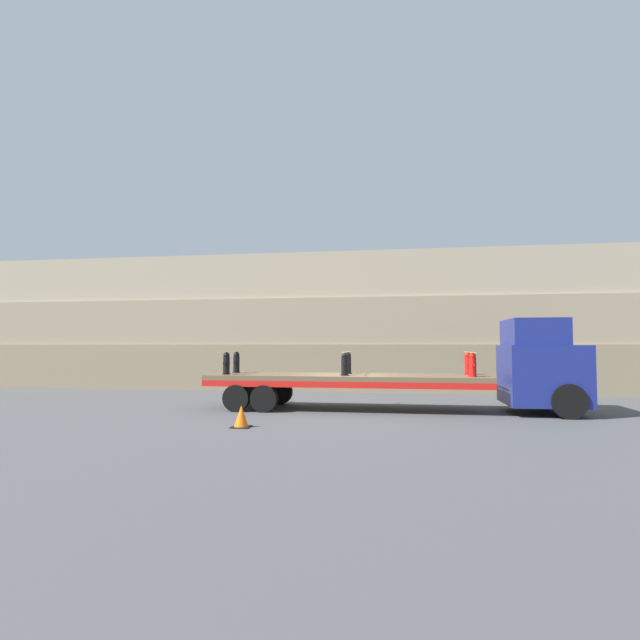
# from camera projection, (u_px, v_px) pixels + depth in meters

# --- Properties ---
(ground_plane) EXTENTS (120.00, 120.00, 0.00)m
(ground_plane) POSITION_uv_depth(u_px,v_px,m) (346.00, 409.00, 16.78)
(ground_plane) COLOR #474749
(rock_cliff) EXTENTS (60.00, 3.30, 6.58)m
(rock_cliff) POSITION_uv_depth(u_px,v_px,m) (362.00, 322.00, 24.39)
(rock_cliff) COLOR #84755B
(rock_cliff) RESTS_ON ground_plane
(truck_cab) EXTENTS (2.34, 2.61, 2.99)m
(truck_cab) POSITION_uv_depth(u_px,v_px,m) (544.00, 366.00, 15.86)
(truck_cab) COLOR navy
(truck_cab) RESTS_ON ground_plane
(flatbed_trailer) EXTENTS (9.30, 2.52, 1.17)m
(flatbed_trailer) POSITION_uv_depth(u_px,v_px,m) (329.00, 381.00, 16.92)
(flatbed_trailer) COLOR brown
(flatbed_trailer) RESTS_ON ground_plane
(fire_hydrant_black_near_0) EXTENTS (0.28, 0.45, 0.75)m
(fire_hydrant_black_near_0) POSITION_uv_depth(u_px,v_px,m) (226.00, 364.00, 16.97)
(fire_hydrant_black_near_0) COLOR black
(fire_hydrant_black_near_0) RESTS_ON flatbed_trailer
(fire_hydrant_black_far_0) EXTENTS (0.28, 0.45, 0.75)m
(fire_hydrant_black_far_0) POSITION_uv_depth(u_px,v_px,m) (236.00, 363.00, 18.01)
(fire_hydrant_black_far_0) COLOR black
(fire_hydrant_black_far_0) RESTS_ON flatbed_trailer
(fire_hydrant_black_near_1) EXTENTS (0.28, 0.45, 0.75)m
(fire_hydrant_black_near_1) POSITION_uv_depth(u_px,v_px,m) (345.00, 364.00, 16.33)
(fire_hydrant_black_near_1) COLOR black
(fire_hydrant_black_near_1) RESTS_ON flatbed_trailer
(fire_hydrant_black_far_1) EXTENTS (0.28, 0.45, 0.75)m
(fire_hydrant_black_far_1) POSITION_uv_depth(u_px,v_px,m) (348.00, 363.00, 17.38)
(fire_hydrant_black_far_1) COLOR black
(fire_hydrant_black_far_1) RESTS_ON flatbed_trailer
(fire_hydrant_red_near_2) EXTENTS (0.28, 0.45, 0.75)m
(fire_hydrant_red_near_2) POSITION_uv_depth(u_px,v_px,m) (473.00, 365.00, 15.69)
(fire_hydrant_red_near_2) COLOR red
(fire_hydrant_red_near_2) RESTS_ON flatbed_trailer
(fire_hydrant_red_far_2) EXTENTS (0.28, 0.45, 0.75)m
(fire_hydrant_red_far_2) POSITION_uv_depth(u_px,v_px,m) (468.00, 364.00, 16.74)
(fire_hydrant_red_far_2) COLOR red
(fire_hydrant_red_far_2) RESTS_ON flatbed_trailer
(cargo_strap_rear) EXTENTS (0.05, 2.61, 0.01)m
(cargo_strap_rear) POSITION_uv_depth(u_px,v_px,m) (232.00, 352.00, 17.51)
(cargo_strap_rear) COLOR yellow
(cargo_strap_rear) RESTS_ON fire_hydrant_black_near_0
(cargo_strap_middle) EXTENTS (0.05, 2.61, 0.01)m
(cargo_strap_middle) POSITION_uv_depth(u_px,v_px,m) (346.00, 352.00, 16.87)
(cargo_strap_middle) COLOR yellow
(cargo_strap_middle) RESTS_ON fire_hydrant_black_near_1
(cargo_strap_front) EXTENTS (0.05, 2.61, 0.01)m
(cargo_strap_front) POSITION_uv_depth(u_px,v_px,m) (470.00, 352.00, 16.24)
(cargo_strap_front) COLOR yellow
(cargo_strap_front) RESTS_ON fire_hydrant_red_near_2
(traffic_cone) EXTENTS (0.49, 0.49, 0.58)m
(traffic_cone) POSITION_uv_depth(u_px,v_px,m) (241.00, 417.00, 13.12)
(traffic_cone) COLOR black
(traffic_cone) RESTS_ON ground_plane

